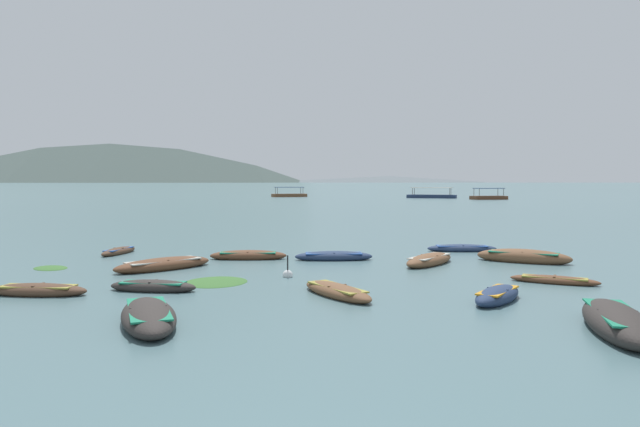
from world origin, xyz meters
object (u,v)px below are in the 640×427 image
at_px(rowboat_4, 554,280).
at_px(rowboat_8, 497,296).
at_px(mooring_buoy, 288,275).
at_px(rowboat_0, 337,291).
at_px(rowboat_9, 38,290).
at_px(rowboat_3, 148,316).
at_px(rowboat_10, 334,256).
at_px(rowboat_5, 153,286).
at_px(rowboat_11, 119,251).
at_px(ferry_2, 489,197).
at_px(ferry_0, 432,196).
at_px(rowboat_2, 429,260).
at_px(ferry_1, 289,195).
at_px(rowboat_7, 248,256).
at_px(rowboat_12, 523,257).
at_px(rowboat_6, 617,322).
at_px(rowboat_1, 163,265).
at_px(rowboat_13, 462,248).

height_order(rowboat_4, rowboat_8, rowboat_8).
bearing_deg(mooring_buoy, rowboat_0, -64.23).
bearing_deg(rowboat_9, rowboat_3, -39.72).
height_order(rowboat_8, rowboat_10, rowboat_8).
xyz_separation_m(rowboat_5, rowboat_11, (-4.69, 10.30, -0.02)).
bearing_deg(ferry_2, ferry_0, 135.30).
relative_size(rowboat_2, ferry_1, 0.45).
bearing_deg(rowboat_10, ferry_1, 93.47).
relative_size(rowboat_9, ferry_0, 0.32).
xyz_separation_m(rowboat_4, ferry_2, (27.10, 95.69, 0.33)).
bearing_deg(rowboat_8, rowboat_3, -164.74).
bearing_deg(mooring_buoy, ferry_1, 92.28).
relative_size(rowboat_4, ferry_1, 0.38).
relative_size(rowboat_2, rowboat_10, 1.01).
distance_m(rowboat_0, rowboat_3, 6.54).
xyz_separation_m(rowboat_7, ferry_1, (-2.30, 107.96, 0.27)).
bearing_deg(ferry_2, rowboat_8, -107.05).
distance_m(rowboat_5, rowboat_12, 17.33).
relative_size(rowboat_2, rowboat_6, 0.83).
bearing_deg(rowboat_3, rowboat_7, 84.41).
xyz_separation_m(rowboat_10, rowboat_11, (-11.44, 2.47, -0.03)).
distance_m(rowboat_2, ferry_2, 95.84).
height_order(rowboat_4, rowboat_7, rowboat_7).
bearing_deg(rowboat_2, ferry_0, 78.12).
height_order(rowboat_1, mooring_buoy, mooring_buoy).
xyz_separation_m(rowboat_0, rowboat_6, (7.06, -4.75, 0.10)).
height_order(rowboat_10, rowboat_12, rowboat_12).
bearing_deg(ferry_2, rowboat_4, -105.81).
relative_size(rowboat_9, rowboat_12, 0.78).
height_order(rowboat_3, rowboat_9, rowboat_3).
distance_m(rowboat_2, rowboat_9, 16.46).
height_order(rowboat_12, ferry_2, ferry_2).
relative_size(rowboat_6, mooring_buoy, 4.68).
relative_size(rowboat_4, rowboat_7, 0.85).
distance_m(rowboat_8, rowboat_9, 15.51).
height_order(rowboat_2, ferry_2, ferry_2).
bearing_deg(ferry_2, rowboat_9, -115.13).
xyz_separation_m(rowboat_2, ferry_1, (-11.00, 109.87, 0.25)).
distance_m(rowboat_9, ferry_0, 113.22).
bearing_deg(rowboat_9, rowboat_0, -1.74).
xyz_separation_m(rowboat_13, ferry_0, (18.29, 95.44, 0.29)).
relative_size(rowboat_9, rowboat_13, 0.92).
relative_size(rowboat_0, rowboat_9, 1.05).
height_order(rowboat_5, rowboat_6, rowboat_6).
relative_size(rowboat_11, ferry_1, 0.36).
xyz_separation_m(rowboat_10, ferry_0, (25.55, 98.82, 0.27)).
relative_size(rowboat_4, ferry_2, 0.43).
bearing_deg(rowboat_13, rowboat_3, -128.63).
bearing_deg(rowboat_6, rowboat_11, 138.74).
height_order(rowboat_8, mooring_buoy, mooring_buoy).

